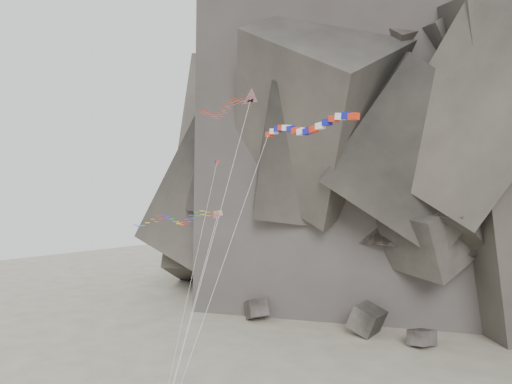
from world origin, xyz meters
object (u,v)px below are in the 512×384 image
Objects in this scene: delta_kite at (221,109)px; banner_kite at (305,128)px; parafoil_kite at (171,219)px; pennant_kite at (203,225)px.

delta_kite is 1.15× the size of banner_kite.
banner_kite is at bearing 14.23° from parafoil_kite.
banner_kite is at bearing 5.21° from delta_kite.
banner_kite is 1.13× the size of pennant_kite.
delta_kite is 13.15m from parafoil_kite.
pennant_kite is at bearing -9.85° from parafoil_kite.
banner_kite is at bearing 35.66° from pennant_kite.
banner_kite is 19.75m from parafoil_kite.
delta_kite reaches higher than parafoil_kite.
delta_kite reaches higher than pennant_kite.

